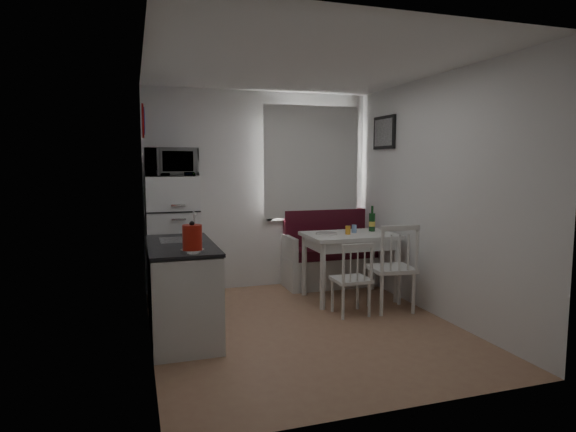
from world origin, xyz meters
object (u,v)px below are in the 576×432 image
object	(u,v)px
kitchen_counter	(182,289)
microwave	(171,162)
bench	(335,260)
fridge	(173,239)
kettle	(192,238)
dining_table	(350,241)
chair_right	(396,258)
wine_bottle	(372,219)
chair_left	(354,271)

from	to	relation	value
kitchen_counter	microwave	size ratio (longest dim) A/B	2.21
bench	fridge	distance (m)	2.22
kitchen_counter	bench	world-z (taller)	kitchen_counter
kitchen_counter	kettle	xyz separation A→B (m)	(0.05, -0.54, 0.58)
dining_table	fridge	bearing A→B (deg)	164.32
microwave	kettle	xyz separation A→B (m)	(0.03, -1.73, -0.64)
fridge	kettle	world-z (taller)	fridge
chair_right	dining_table	bearing A→B (deg)	115.77
kitchen_counter	wine_bottle	world-z (taller)	kitchen_counter
microwave	kettle	distance (m)	1.85
kitchen_counter	fridge	size ratio (longest dim) A/B	0.88
chair_right	wine_bottle	size ratio (longest dim) A/B	1.67
dining_table	microwave	world-z (taller)	microwave
bench	chair_left	distance (m)	1.42
chair_right	fridge	distance (m)	2.63
fridge	kettle	size ratio (longest dim) A/B	5.70
kitchen_counter	chair_left	distance (m)	1.83
kettle	kitchen_counter	bearing A→B (deg)	95.28
microwave	fridge	bearing A→B (deg)	90.00
kitchen_counter	bench	distance (m)	2.58
chair_left	kitchen_counter	bearing A→B (deg)	-179.66
chair_left	fridge	bearing A→B (deg)	145.81
fridge	chair_left	bearing A→B (deg)	-34.57
dining_table	chair_right	distance (m)	0.72
microwave	kettle	bearing A→B (deg)	-89.01
fridge	microwave	world-z (taller)	microwave
kitchen_counter	chair_right	size ratio (longest dim) A/B	2.47
kitchen_counter	chair_right	distance (m)	2.33
chair_left	chair_right	bearing A→B (deg)	-1.76
dining_table	wine_bottle	distance (m)	0.44
chair_left	kettle	bearing A→B (deg)	-162.88
kettle	chair_left	bearing A→B (deg)	16.74
fridge	chair_right	bearing A→B (deg)	-28.72
chair_right	microwave	bearing A→B (deg)	157.63
kitchen_counter	kettle	size ratio (longest dim) A/B	4.99
fridge	wine_bottle	size ratio (longest dim) A/B	4.71
fridge	kitchen_counter	bearing A→B (deg)	-90.90
chair_right	wine_bottle	xyz separation A→B (m)	(0.10, 0.77, 0.35)
dining_table	kettle	distance (m)	2.37
microwave	wine_bottle	size ratio (longest dim) A/B	1.87
microwave	wine_bottle	distance (m)	2.55
dining_table	kitchen_counter	bearing A→B (deg)	-162.19
chair_left	dining_table	bearing A→B (deg)	69.45
bench	microwave	size ratio (longest dim) A/B	2.38
wine_bottle	bench	bearing A→B (deg)	111.17
dining_table	chair_right	xyz separation A→B (m)	(0.25, -0.67, -0.10)
bench	chair_left	xyz separation A→B (m)	(-0.37, -1.36, 0.16)
bench	kettle	bearing A→B (deg)	-138.55
chair_left	fridge	xyz separation A→B (m)	(-1.81, 1.25, 0.25)
bench	wine_bottle	world-z (taller)	wine_bottle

